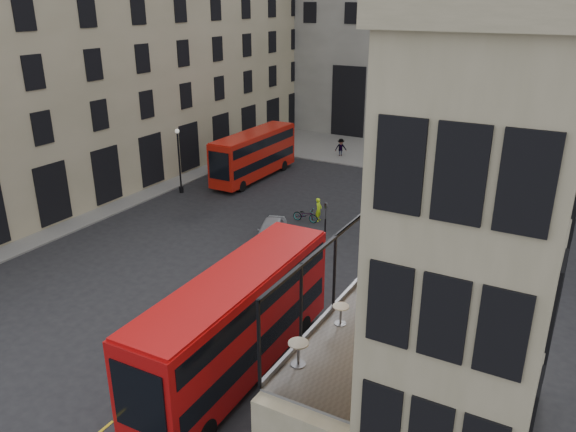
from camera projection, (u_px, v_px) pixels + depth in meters
The scene contains 31 objects.
ground at pixel (224, 373), 24.11m from camera, with size 140.00×140.00×0.00m, color black.
host_building_main at pixel (487, 258), 16.77m from camera, with size 7.26×11.40×15.10m.
host_frontage at pixel (369, 376), 20.35m from camera, with size 3.00×11.00×4.50m, color #C5B793.
cafe_floor at pixel (372, 321), 19.51m from camera, with size 3.00×10.00×0.10m, color slate.
building_left at pixel (97, 43), 48.47m from camera, with size 14.60×50.60×22.00m.
gateway at pixel (435, 52), 62.02m from camera, with size 35.00×10.60×18.00m.
pavement_far at pixel (390, 154), 57.73m from camera, with size 40.00×12.00×0.12m, color slate.
pavement_left at pixel (82, 203), 43.83m from camera, with size 8.00×48.00×0.12m, color slate.
traffic_light_near at pixel (325, 225), 33.45m from camera, with size 0.16×0.20×3.80m.
traffic_light_far at pixel (265, 141), 52.82m from camera, with size 0.16×0.20×3.80m.
street_lamp_a at pixel (180, 164), 45.60m from camera, with size 0.36×0.36×5.33m.
street_lamp_b at pixel (377, 139), 53.63m from camera, with size 0.36×0.36×5.33m.
bus_near at pixel (237, 319), 23.23m from camera, with size 2.97×11.83×4.70m.
bus_far at pixel (254, 153), 49.24m from camera, with size 2.43×10.43×4.16m.
car_a at pixel (271, 230), 37.07m from camera, with size 1.64×4.09×1.39m, color #97989E.
car_b at pixel (428, 174), 48.77m from camera, with size 1.51×4.33×1.43m, color #AA0A16.
car_c at pixel (235, 161), 52.36m from camera, with size 2.22×5.45×1.58m, color black.
bicycle at pixel (305, 215), 40.25m from camera, with size 0.66×1.90×1.00m, color gray.
cyclist at pixel (319, 210), 40.28m from camera, with size 0.62×0.41×1.70m, color #C8FD1A.
pedestrian_a at pixel (259, 155), 53.66m from camera, with size 0.95×0.74×1.96m, color gray.
pedestrian_b at pixel (341, 148), 56.41m from camera, with size 1.22×0.70×1.88m, color gray.
pedestrian_c at pixel (442, 173), 48.92m from camera, with size 0.95×0.40×1.62m, color gray.
pedestrian_d at pixel (522, 173), 48.91m from camera, with size 0.80×0.52×1.64m, color gray.
pedestrian_e at pixel (224, 176), 47.75m from camera, with size 0.62×0.41×1.71m, color gray.
cafe_table_near at pixel (298, 350), 16.94m from camera, with size 0.64×0.64×0.80m.
cafe_table_mid at pixel (341, 312), 19.10m from camera, with size 0.57×0.57×0.71m.
cafe_table_far at pixel (382, 267), 22.11m from camera, with size 0.65×0.65×0.81m.
cafe_chair_a at pixel (364, 369), 16.53m from camera, with size 0.40×0.40×0.81m.
cafe_chair_b at pixel (386, 330), 18.53m from camera, with size 0.37×0.37×0.75m.
cafe_chair_c at pixel (414, 307), 19.76m from camera, with size 0.55×0.55×0.96m.
cafe_chair_d at pixel (426, 286), 21.27m from camera, with size 0.44×0.44×0.78m.
Camera 1 is at (12.13, -16.14, 15.06)m, focal length 35.00 mm.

